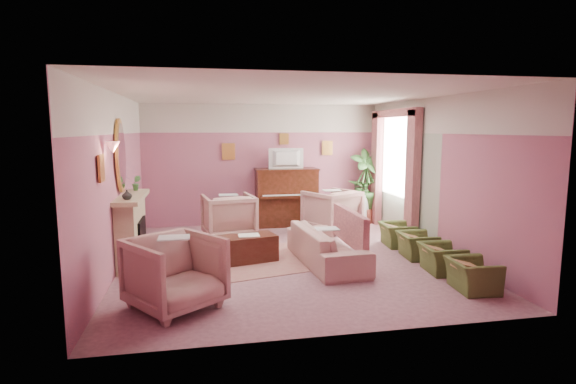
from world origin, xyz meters
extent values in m
cube|color=#90636F|center=(0.00, 0.00, 0.00)|extent=(5.50, 6.00, 0.01)
cube|color=silver|center=(0.00, 0.00, 2.80)|extent=(5.50, 6.00, 0.01)
cube|color=#865070|center=(0.00, 3.00, 1.40)|extent=(5.50, 0.02, 2.80)
cube|color=#865070|center=(0.00, -3.00, 1.40)|extent=(5.50, 0.02, 2.80)
cube|color=#865070|center=(-2.75, 0.00, 1.40)|extent=(0.02, 6.00, 2.80)
cube|color=#865070|center=(2.75, 0.00, 1.40)|extent=(0.02, 6.00, 2.80)
cube|color=beige|center=(0.00, 2.99, 2.47)|extent=(5.50, 0.01, 0.65)
cube|color=#A3AF9B|center=(2.73, 1.30, 1.07)|extent=(0.01, 3.00, 2.15)
cube|color=tan|center=(-2.59, 0.20, 0.55)|extent=(0.30, 1.40, 1.10)
cube|color=black|center=(-2.49, 0.20, 0.40)|extent=(0.18, 0.72, 0.68)
cube|color=orange|center=(-2.45, 0.20, 0.22)|extent=(0.06, 0.54, 0.10)
cube|color=tan|center=(-2.56, 0.20, 1.12)|extent=(0.40, 1.55, 0.07)
cube|color=tan|center=(-2.39, 0.20, 0.01)|extent=(0.55, 1.50, 0.02)
ellipsoid|color=gold|center=(-2.70, 0.20, 1.80)|extent=(0.04, 0.72, 1.20)
ellipsoid|color=white|center=(-2.67, 0.20, 1.80)|extent=(0.01, 0.60, 1.06)
cone|color=#F7847D|center=(-2.62, -0.85, 1.98)|extent=(0.20, 0.20, 0.16)
cube|color=#3D190E|center=(0.50, 2.68, 0.65)|extent=(1.40, 0.60, 1.30)
cube|color=#3D190E|center=(0.50, 2.33, 0.72)|extent=(1.30, 0.12, 0.06)
cube|color=silver|center=(0.50, 2.33, 0.76)|extent=(1.20, 0.08, 0.02)
cube|color=#3D190E|center=(0.50, 2.68, 1.31)|extent=(1.45, 0.65, 0.04)
imported|color=black|center=(0.50, 2.63, 1.60)|extent=(0.80, 0.12, 0.48)
cube|color=gold|center=(-0.80, 2.96, 1.72)|extent=(0.30, 0.03, 0.38)
cube|color=gold|center=(1.55, 2.96, 1.78)|extent=(0.26, 0.03, 0.34)
cube|color=gold|center=(0.50, 2.96, 2.00)|extent=(0.22, 0.03, 0.26)
cube|color=gold|center=(-2.71, -1.20, 1.72)|extent=(0.03, 0.28, 0.36)
cube|color=beige|center=(2.70, 1.55, 1.70)|extent=(0.03, 1.40, 1.80)
cube|color=#9C575C|center=(2.62, 0.63, 1.30)|extent=(0.16, 0.34, 2.60)
cube|color=#9C575C|center=(2.62, 2.47, 1.30)|extent=(0.16, 0.34, 2.60)
cube|color=#9C575C|center=(2.62, 1.55, 2.56)|extent=(0.16, 2.20, 0.16)
imported|color=#387131|center=(-2.55, 0.75, 1.29)|extent=(0.16, 0.16, 0.28)
imported|color=beige|center=(-2.55, -0.30, 1.23)|extent=(0.16, 0.16, 0.16)
cube|color=#A0665E|center=(-0.68, -0.10, 0.01)|extent=(2.84, 2.32, 0.01)
cube|color=#3E1A12|center=(-0.71, -0.06, 0.23)|extent=(1.09, 0.73, 0.45)
cube|color=white|center=(-0.66, -0.06, 0.46)|extent=(0.35, 0.28, 0.01)
imported|color=tan|center=(0.60, -0.42, 0.42)|extent=(0.69, 2.06, 0.83)
cube|color=#9C575C|center=(1.00, -0.42, 0.60)|extent=(0.10, 1.56, 0.57)
imported|color=tan|center=(-0.90, 1.61, 0.51)|extent=(0.98, 0.98, 1.02)
imported|color=tan|center=(1.36, 1.87, 0.51)|extent=(0.98, 0.98, 1.02)
imported|color=tan|center=(-1.77, -1.90, 0.51)|extent=(0.98, 0.98, 1.02)
imported|color=#485A28|center=(2.24, -2.03, 0.29)|extent=(0.47, 0.67, 0.58)
imported|color=#485A28|center=(2.24, -1.21, 0.29)|extent=(0.47, 0.67, 0.58)
imported|color=#485A28|center=(2.24, -0.39, 0.29)|extent=(0.47, 0.67, 0.58)
imported|color=#485A28|center=(2.24, 0.43, 0.29)|extent=(0.47, 0.67, 0.58)
cylinder|color=silver|center=(2.26, 2.64, 0.35)|extent=(0.52, 0.52, 0.70)
imported|color=#387131|center=(2.26, 2.64, 0.87)|extent=(0.30, 0.30, 0.34)
imported|color=#387131|center=(2.38, 2.54, 0.84)|extent=(0.16, 0.16, 0.28)
cylinder|color=brown|center=(2.40, 2.58, 0.17)|extent=(0.34, 0.34, 0.34)
imported|color=#387131|center=(2.40, 2.58, 1.06)|extent=(0.76, 0.76, 1.44)
camera|label=1|loc=(-1.41, -7.45, 2.23)|focal=28.00mm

